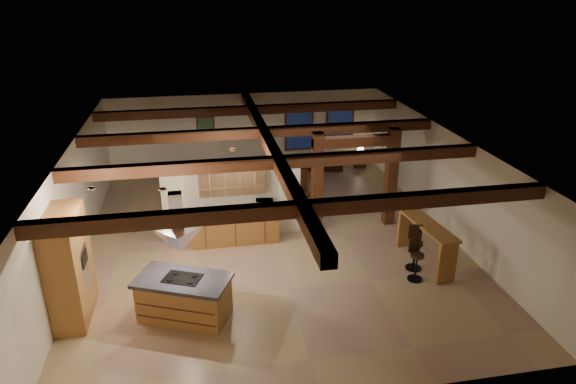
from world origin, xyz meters
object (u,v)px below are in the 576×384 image
at_px(kitchen_island, 184,297).
at_px(dining_table, 277,193).
at_px(sofa, 316,161).
at_px(bar_counter, 426,236).

height_order(kitchen_island, dining_table, kitchen_island).
height_order(kitchen_island, sofa, kitchen_island).
height_order(dining_table, sofa, dining_table).
relative_size(dining_table, bar_counter, 0.80).
distance_m(dining_table, bar_counter, 5.51).
relative_size(kitchen_island, bar_counter, 1.01).
distance_m(kitchen_island, dining_table, 6.46).
relative_size(kitchen_island, sofa, 1.10).
distance_m(kitchen_island, bar_counter, 6.14).
bearing_deg(sofa, bar_counter, 108.62).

